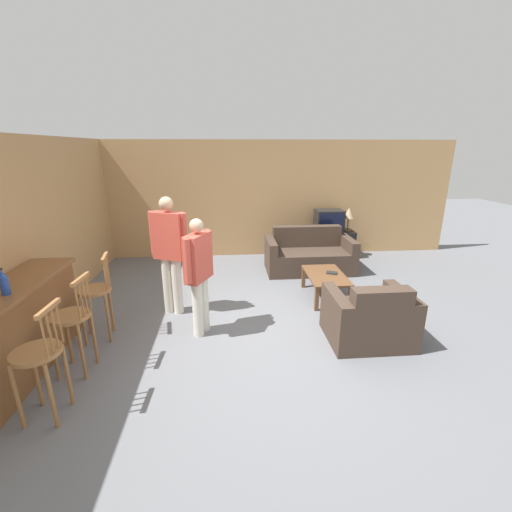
# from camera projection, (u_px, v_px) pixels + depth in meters

# --- Properties ---
(ground_plane) EXTENTS (24.00, 24.00, 0.00)m
(ground_plane) POSITION_uv_depth(u_px,v_px,m) (269.00, 335.00, 4.65)
(ground_plane) COLOR slate
(wall_back) EXTENTS (9.40, 0.08, 2.60)m
(wall_back) POSITION_uv_depth(u_px,v_px,m) (250.00, 200.00, 7.79)
(wall_back) COLOR tan
(wall_back) RESTS_ON ground_plane
(wall_left) EXTENTS (0.08, 8.72, 2.60)m
(wall_left) POSITION_uv_depth(u_px,v_px,m) (55.00, 224.00, 5.29)
(wall_left) COLOR tan
(wall_left) RESTS_ON ground_plane
(bar_counter) EXTENTS (0.55, 2.08, 1.03)m
(bar_counter) POSITION_uv_depth(u_px,v_px,m) (16.00, 332.00, 3.72)
(bar_counter) COLOR brown
(bar_counter) RESTS_ON ground_plane
(bar_chair_near) EXTENTS (0.44, 0.44, 1.14)m
(bar_chair_near) POSITION_uv_depth(u_px,v_px,m) (40.00, 360.00, 3.07)
(bar_chair_near) COLOR #996638
(bar_chair_near) RESTS_ON ground_plane
(bar_chair_mid) EXTENTS (0.45, 0.45, 1.14)m
(bar_chair_mid) POSITION_uv_depth(u_px,v_px,m) (72.00, 322.00, 3.73)
(bar_chair_mid) COLOR #996638
(bar_chair_mid) RESTS_ON ground_plane
(bar_chair_far) EXTENTS (0.49, 0.49, 1.14)m
(bar_chair_far) POSITION_uv_depth(u_px,v_px,m) (96.00, 295.00, 4.41)
(bar_chair_far) COLOR #996638
(bar_chair_far) RESTS_ON ground_plane
(couch_far) EXTENTS (1.75, 0.90, 0.87)m
(couch_far) POSITION_uv_depth(u_px,v_px,m) (309.00, 256.00, 7.02)
(couch_far) COLOR #423328
(couch_far) RESTS_ON ground_plane
(armchair_near) EXTENTS (1.04, 0.85, 0.85)m
(armchair_near) POSITION_uv_depth(u_px,v_px,m) (369.00, 319.00, 4.42)
(armchair_near) COLOR #423328
(armchair_near) RESTS_ON ground_plane
(coffee_table) EXTENTS (0.61, 1.02, 0.41)m
(coffee_table) POSITION_uv_depth(u_px,v_px,m) (326.00, 278.00, 5.71)
(coffee_table) COLOR brown
(coffee_table) RESTS_ON ground_plane
(tv_unit) EXTENTS (1.18, 0.47, 0.61)m
(tv_unit) POSITION_uv_depth(u_px,v_px,m) (327.00, 244.00, 7.88)
(tv_unit) COLOR black
(tv_unit) RESTS_ON ground_plane
(tv) EXTENTS (0.61, 0.45, 0.49)m
(tv) POSITION_uv_depth(u_px,v_px,m) (329.00, 221.00, 7.71)
(tv) COLOR black
(tv) RESTS_ON tv_unit
(bottle) EXTENTS (0.08, 0.08, 0.28)m
(bottle) POSITION_uv_depth(u_px,v_px,m) (4.00, 283.00, 3.38)
(bottle) COLOR #234293
(bottle) RESTS_ON bar_counter
(book_on_table) EXTENTS (0.21, 0.18, 0.02)m
(book_on_table) POSITION_uv_depth(u_px,v_px,m) (332.00, 273.00, 5.74)
(book_on_table) COLOR black
(book_on_table) RESTS_ON coffee_table
(table_lamp) EXTENTS (0.24, 0.24, 0.53)m
(table_lamp) POSITION_uv_depth(u_px,v_px,m) (349.00, 214.00, 7.70)
(table_lamp) COLOR brown
(table_lamp) RESTS_ON tv_unit
(person_by_window) EXTENTS (0.57, 0.35, 1.78)m
(person_by_window) POSITION_uv_depth(u_px,v_px,m) (170.00, 250.00, 5.00)
(person_by_window) COLOR silver
(person_by_window) RESTS_ON ground_plane
(person_by_counter) EXTENTS (0.36, 0.54, 1.59)m
(person_by_counter) POSITION_uv_depth(u_px,v_px,m) (199.00, 271.00, 4.45)
(person_by_counter) COLOR silver
(person_by_counter) RESTS_ON ground_plane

